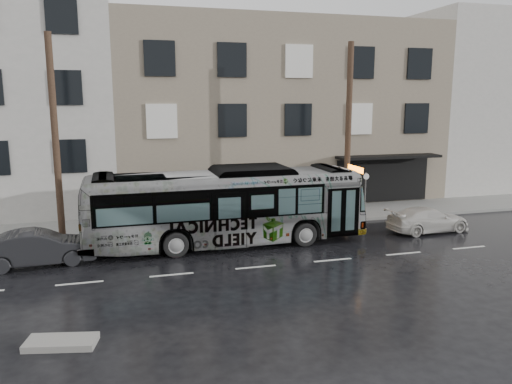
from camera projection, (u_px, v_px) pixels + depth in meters
The scene contains 11 objects.
ground at pixel (240, 249), 21.48m from camera, with size 120.00×120.00×0.00m, color black.
sidewalk at pixel (218, 221), 26.11m from camera, with size 90.00×3.60×0.15m, color gray.
building_taupe at pixel (267, 112), 33.81m from camera, with size 20.00×12.00×11.00m, color gray.
building_filler at pixel (502, 104), 38.68m from camera, with size 18.00×12.00×12.00m, color beige.
utility_pole_front at pixel (348, 133), 25.45m from camera, with size 0.30×0.30×9.00m, color #493324.
utility_pole_rear at pixel (55, 138), 21.79m from camera, with size 0.30×0.30×9.00m, color #493324.
sign_post at pixel (365, 195), 26.34m from camera, with size 0.06×0.06×2.40m, color slate.
bus at pixel (226, 206), 21.85m from camera, with size 2.88×12.29×3.42m, color #B2B2B2.
white_sedan at pixel (428, 220), 24.16m from camera, with size 1.67×4.11×1.19m, color beige.
dark_sedan at pixel (38, 248), 19.24m from camera, with size 1.46×4.18×1.38m, color black.
slush_pile at pixel (61, 342), 13.01m from camera, with size 1.80×0.80×0.18m, color #9A9892.
Camera 1 is at (-4.84, -20.10, 6.35)m, focal length 35.00 mm.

